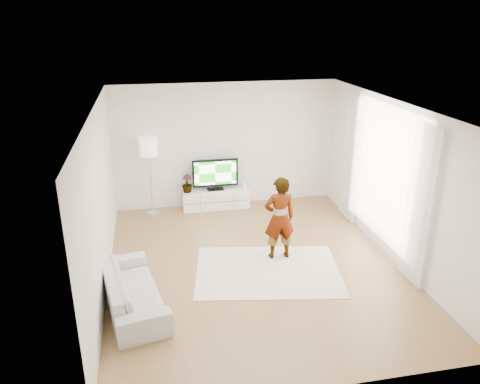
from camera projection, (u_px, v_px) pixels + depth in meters
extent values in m
plane|color=#AB764D|center=(255.00, 265.00, 8.27)|extent=(6.00, 6.00, 0.00)
plane|color=white|center=(257.00, 107.00, 7.27)|extent=(6.00, 6.00, 0.00)
cube|color=silver|center=(100.00, 203.00, 7.31)|extent=(0.02, 6.00, 2.80)
cube|color=silver|center=(394.00, 182.00, 8.23)|extent=(0.02, 6.00, 2.80)
cube|color=silver|center=(225.00, 145.00, 10.52)|extent=(5.00, 0.02, 2.80)
cube|color=silver|center=(319.00, 288.00, 5.02)|extent=(5.00, 0.02, 2.80)
cube|color=white|center=(385.00, 174.00, 8.48)|extent=(0.01, 2.60, 2.50)
cube|color=white|center=(419.00, 206.00, 7.31)|extent=(0.04, 0.70, 2.60)
cube|color=white|center=(351.00, 159.00, 9.69)|extent=(0.04, 0.70, 2.60)
cube|color=white|center=(216.00, 199.00, 10.68)|extent=(1.51, 0.43, 0.43)
cube|color=black|center=(217.00, 202.00, 10.48)|extent=(1.47, 0.00, 0.01)
cube|color=black|center=(201.00, 204.00, 10.41)|extent=(0.01, 0.00, 0.37)
cube|color=black|center=(234.00, 201.00, 10.55)|extent=(0.01, 0.00, 0.37)
cube|color=black|center=(216.00, 189.00, 10.63)|extent=(0.37, 0.20, 0.02)
cube|color=black|center=(215.00, 187.00, 10.61)|extent=(0.07, 0.05, 0.07)
cube|color=black|center=(215.00, 173.00, 10.49)|extent=(1.03, 0.06, 0.63)
cube|color=#17921B|center=(215.00, 173.00, 10.46)|extent=(0.94, 0.01, 0.53)
cube|color=white|center=(244.00, 184.00, 10.68)|extent=(0.08, 0.17, 0.22)
cube|color=#4CB2FF|center=(245.00, 184.00, 10.60)|extent=(0.01, 0.00, 0.12)
imported|color=#3F7238|center=(187.00, 184.00, 10.41)|extent=(0.24, 0.24, 0.41)
cube|color=silver|center=(268.00, 271.00, 8.08)|extent=(2.72, 2.16, 0.01)
imported|color=#334772|center=(279.00, 218.00, 8.28)|extent=(0.56, 0.37, 1.53)
imported|color=beige|center=(132.00, 290.00, 7.02)|extent=(1.12, 2.05, 0.57)
cylinder|color=silver|center=(153.00, 213.00, 10.43)|extent=(0.30, 0.30, 0.02)
cylinder|color=silver|center=(151.00, 184.00, 10.19)|extent=(0.04, 0.04, 1.33)
cylinder|color=white|center=(148.00, 147.00, 9.88)|extent=(0.38, 0.38, 0.37)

